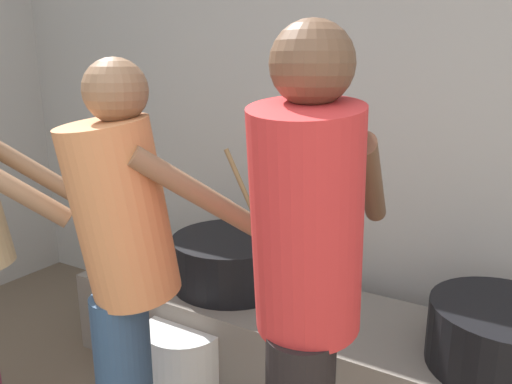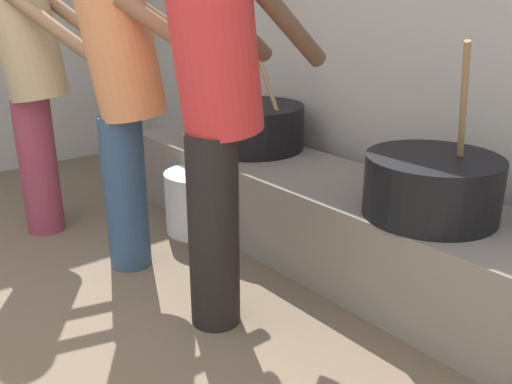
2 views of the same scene
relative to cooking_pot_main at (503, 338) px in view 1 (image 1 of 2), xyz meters
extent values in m
cube|color=#ADA8A0|center=(-0.64, 0.57, 0.66)|extent=(5.40, 0.20, 2.42)
cube|color=slate|center=(-0.63, 0.05, -0.34)|extent=(2.79, 0.60, 0.43)
cylinder|color=black|center=(0.00, 0.00, 0.00)|extent=(0.53, 0.53, 0.25)
cylinder|color=black|center=(-1.26, 0.09, 0.00)|extent=(0.60, 0.60, 0.25)
cylinder|color=#937047|center=(-1.15, 0.09, 0.32)|extent=(0.25, 0.07, 0.51)
cylinder|color=brown|center=(-1.55, -0.88, 0.57)|extent=(0.40, 0.34, 0.35)
cylinder|color=brown|center=(-1.72, -0.67, 0.57)|extent=(0.40, 0.34, 0.35)
cylinder|color=#D17F4C|center=(-1.14, -0.74, 0.49)|extent=(0.46, 0.48, 0.64)
sphere|color=brown|center=(-1.13, -0.73, 0.89)|extent=(0.21, 0.21, 0.21)
cylinder|color=brown|center=(-0.90, -0.62, 0.56)|extent=(0.31, 0.42, 0.35)
cylinder|color=brown|center=(-1.12, -0.47, 0.56)|extent=(0.31, 0.42, 0.35)
cylinder|color=red|center=(-0.48, -0.70, 0.55)|extent=(0.37, 0.44, 0.67)
sphere|color=brown|center=(-0.48, -0.69, 0.97)|extent=(0.22, 0.22, 0.22)
cylinder|color=brown|center=(-0.39, -0.44, 0.62)|extent=(0.16, 0.48, 0.36)
cylinder|color=brown|center=(-0.66, -0.49, 0.62)|extent=(0.16, 0.48, 0.36)
cylinder|color=silver|center=(-1.29, -0.26, -0.38)|extent=(0.38, 0.38, 0.34)
camera|label=1|loc=(0.06, -1.85, 0.97)|focal=34.78mm
camera|label=2|loc=(1.17, -1.85, 0.72)|focal=38.94mm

